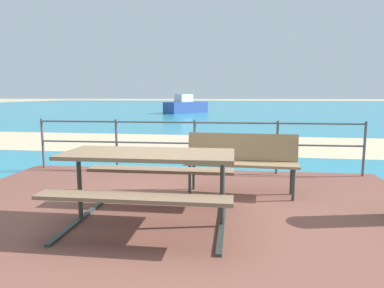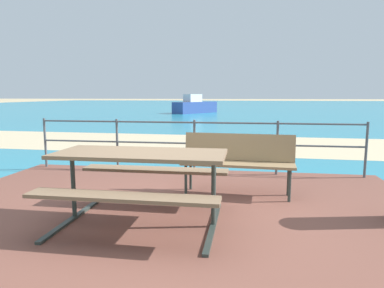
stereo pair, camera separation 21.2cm
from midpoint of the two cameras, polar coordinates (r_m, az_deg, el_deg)
ground_plane at (r=4.09m, az=-3.11°, el=-12.81°), size 240.00×240.00×0.00m
patio_paving at (r=4.08m, az=-3.11°, el=-12.41°), size 6.40×5.20×0.06m
sea_water at (r=43.77m, az=7.76°, el=6.18°), size 90.00×90.00×0.01m
beach_strip at (r=10.36m, az=4.27°, el=0.05°), size 54.11×5.94×0.01m
picnic_table at (r=3.76m, az=-6.93°, el=-4.02°), size 1.84×1.45×0.79m
park_bench at (r=4.91m, az=8.88°, el=-2.23°), size 1.60×0.53×0.86m
railing_fence at (r=6.24m, az=1.37°, el=0.89°), size 5.94×0.04×0.96m
boat_near at (r=27.99m, az=0.91°, el=6.30°), size 3.39×4.55×1.51m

